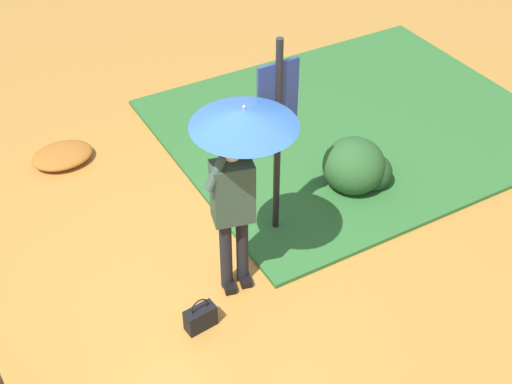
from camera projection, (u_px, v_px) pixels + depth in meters
The scene contains 7 objects.
ground_plane at pixel (217, 289), 6.88m from camera, with size 18.00×18.00×0.00m, color #B27A33.
grass_verge at pixel (354, 125), 9.12m from camera, with size 4.80×4.00×0.05m.
person_with_umbrella at pixel (239, 155), 6.01m from camera, with size 0.96×0.96×2.04m.
info_sign_post at pixel (277, 118), 6.66m from camera, with size 0.44×0.07×2.30m.
handbag at pixel (200, 318), 6.43m from camera, with size 0.31×0.17×0.37m.
shrub_cluster at pixel (358, 167), 7.94m from camera, with size 0.80×0.73×0.65m.
leaf_pile_by_bench at pixel (62, 155), 8.49m from camera, with size 0.75×0.60×0.16m.
Camera 1 is at (-1.98, -4.28, 5.11)m, focal length 48.13 mm.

